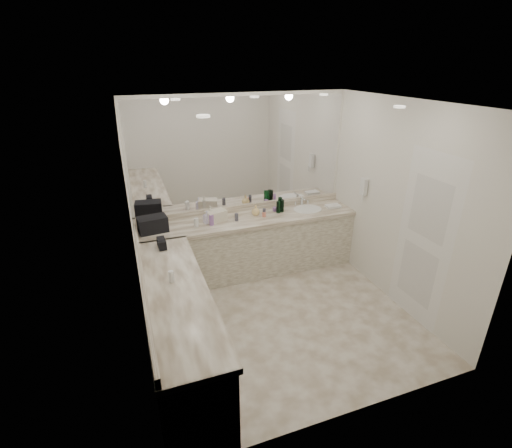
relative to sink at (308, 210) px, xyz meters
name	(u,v)px	position (x,y,z in m)	size (l,w,h in m)	color
floor	(280,317)	(-0.95, -1.20, -0.90)	(3.20, 3.20, 0.00)	beige
ceiling	(287,103)	(-0.95, -1.20, 1.71)	(3.20, 3.20, 0.00)	white
wall_back	(242,185)	(-0.95, 0.30, 0.41)	(3.20, 0.02, 2.60)	silver
wall_left	(136,246)	(-2.55, -1.20, 0.41)	(0.02, 3.00, 2.60)	silver
wall_right	(399,206)	(0.65, -1.20, 0.41)	(0.02, 3.00, 2.60)	silver
vanity_back_base	(249,247)	(-0.95, 0.00, -0.48)	(3.20, 0.60, 0.84)	silver
vanity_back_top	(249,220)	(-0.95, -0.01, -0.03)	(3.20, 0.64, 0.06)	beige
vanity_left_base	(178,328)	(-2.25, -1.50, -0.48)	(0.60, 2.40, 0.84)	silver
vanity_left_top	(175,292)	(-2.24, -1.50, -0.03)	(0.64, 2.42, 0.06)	beige
backsplash_back	(243,208)	(-0.95, 0.28, 0.05)	(3.20, 0.04, 0.10)	beige
backsplash_left	(142,276)	(-2.53, -1.20, 0.05)	(0.04, 3.00, 0.10)	beige
mirror_back	(242,154)	(-0.95, 0.29, 0.88)	(3.12, 0.01, 1.55)	white
mirror_left	(130,201)	(-2.54, -1.20, 0.88)	(0.01, 2.92, 1.55)	white
sink	(308,210)	(0.00, 0.00, 0.00)	(0.44, 0.44, 0.03)	white
faucet	(302,201)	(0.00, 0.21, 0.07)	(0.24, 0.16, 0.14)	silver
wall_phone	(364,187)	(0.61, -0.50, 0.46)	(0.06, 0.10, 0.24)	white
door	(423,241)	(0.64, -1.70, 0.16)	(0.02, 0.82, 2.10)	white
black_toiletry_bag	(153,224)	(-2.30, -0.02, 0.11)	(0.37, 0.23, 0.21)	black
black_bag_spill	(162,244)	(-2.25, -0.53, 0.06)	(0.09, 0.20, 0.11)	black
cream_cosmetic_case	(216,216)	(-1.43, 0.04, 0.09)	(0.28, 0.17, 0.16)	beige
hand_towel	(333,206)	(0.41, -0.06, 0.02)	(0.22, 0.15, 0.04)	white
lotion_left	(171,277)	(-2.25, -1.35, 0.07)	(0.05, 0.05, 0.12)	white
soap_bottle_a	(211,213)	(-1.49, 0.08, 0.11)	(0.08, 0.08, 0.22)	silver
soap_bottle_b	(207,217)	(-1.57, 0.01, 0.10)	(0.08, 0.08, 0.18)	white
soap_bottle_c	(256,210)	(-0.83, 0.05, 0.08)	(0.12, 0.12, 0.15)	#F1CF81
green_bottle_0	(282,206)	(-0.41, 0.05, 0.10)	(0.07, 0.07, 0.19)	#0F431E
green_bottle_1	(280,205)	(-0.42, 0.10, 0.10)	(0.06, 0.06, 0.18)	#0F431E
green_bottle_2	(278,207)	(-0.48, 0.03, 0.10)	(0.06, 0.06, 0.18)	#0F431E
green_bottle_3	(280,204)	(-0.42, 0.11, 0.11)	(0.06, 0.06, 0.21)	#0F431E
amenity_bottle_0	(223,217)	(-1.33, 0.04, 0.05)	(0.06, 0.06, 0.08)	silver
amenity_bottle_1	(196,223)	(-1.73, -0.06, 0.07)	(0.06, 0.06, 0.12)	white
amenity_bottle_2	(282,205)	(-0.37, 0.14, 0.08)	(0.04, 0.04, 0.15)	#9966B2
amenity_bottle_3	(212,220)	(-1.52, -0.07, 0.08)	(0.06, 0.06, 0.15)	#9966B2
amenity_bottle_4	(237,217)	(-1.15, -0.05, 0.06)	(0.05, 0.05, 0.11)	#3F3F4C
amenity_bottle_5	(264,212)	(-0.72, -0.03, 0.06)	(0.05, 0.05, 0.12)	#3F3F4C
amenity_bottle_6	(264,215)	(-0.73, -0.05, 0.04)	(0.06, 0.06, 0.07)	#E57F66
amenity_bottle_7	(275,209)	(-0.50, 0.11, 0.04)	(0.06, 0.06, 0.06)	#9966B2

